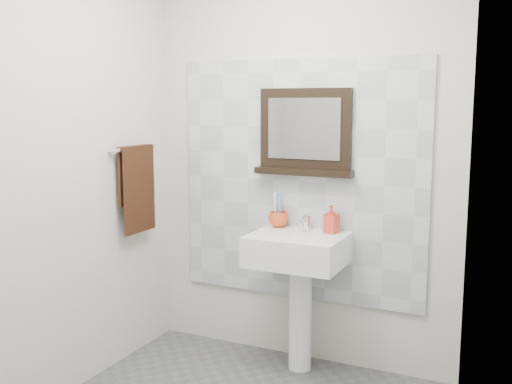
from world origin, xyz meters
TOP-DOWN VIEW (x-y plane):
  - back_wall at (0.00, 1.10)m, footprint 2.00×0.01m
  - front_wall at (0.00, -1.10)m, footprint 2.00×0.01m
  - left_wall at (-1.00, 0.00)m, footprint 0.01×2.20m
  - right_wall at (1.00, 0.00)m, footprint 0.01×2.20m
  - splashback at (0.00, 1.09)m, footprint 1.60×0.02m
  - pedestal_sink at (0.08, 0.87)m, footprint 0.55×0.44m
  - toothbrush_cup at (-0.11, 1.02)m, footprint 0.15×0.15m
  - toothbrushes at (-0.12, 1.02)m, footprint 0.05×0.04m
  - soap_dispenser at (0.24, 1.00)m, footprint 0.09×0.09m
  - framed_mirror at (0.04, 1.06)m, footprint 0.62×0.11m
  - towel_bar at (-0.95, 0.68)m, footprint 0.07×0.40m
  - hand_towel at (-0.94, 0.68)m, footprint 0.06×0.30m

SIDE VIEW (x-z plane):
  - pedestal_sink at x=0.08m, z-range 0.20..1.16m
  - toothbrush_cup at x=-0.11m, z-range 0.86..0.95m
  - soap_dispenser at x=0.24m, z-range 0.86..1.03m
  - toothbrushes at x=-0.12m, z-range 0.88..1.09m
  - hand_towel at x=-0.94m, z-range 0.86..1.41m
  - splashback at x=0.00m, z-range 0.40..1.90m
  - back_wall at x=0.00m, z-range 0.00..2.50m
  - front_wall at x=0.00m, z-range 0.00..2.50m
  - left_wall at x=-1.00m, z-range 0.00..2.50m
  - right_wall at x=1.00m, z-range 0.00..2.50m
  - towel_bar at x=-0.95m, z-range 1.33..1.36m
  - framed_mirror at x=0.04m, z-range 1.18..1.71m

